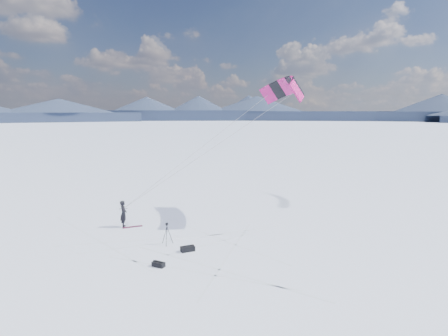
% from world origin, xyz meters
% --- Properties ---
extents(ground, '(1800.00, 1800.00, 0.00)m').
position_xyz_m(ground, '(0.00, 0.00, 0.00)').
color(ground, white).
extents(horizon_hills, '(704.00, 704.00, 10.43)m').
position_xyz_m(horizon_hills, '(-0.00, 0.00, 4.60)').
color(horizon_hills, '#182636').
rests_on(horizon_hills, ground).
extents(snow_tracks, '(17.62, 14.39, 0.01)m').
position_xyz_m(snow_tracks, '(-0.41, -0.64, 0.00)').
color(snow_tracks, silver).
rests_on(snow_tracks, ground).
extents(snowkiter, '(0.68, 0.80, 1.87)m').
position_xyz_m(snowkiter, '(-2.30, 4.00, 0.00)').
color(snowkiter, black).
rests_on(snowkiter, ground).
extents(snowboard, '(1.27, 0.95, 0.04)m').
position_xyz_m(snowboard, '(-1.69, 4.05, 0.02)').
color(snowboard, maroon).
rests_on(snowboard, ground).
extents(tripod, '(0.69, 0.64, 1.34)m').
position_xyz_m(tripod, '(1.77, 1.14, 0.87)').
color(tripod, black).
rests_on(tripod, ground).
extents(gear_bag_a, '(0.88, 0.76, 0.36)m').
position_xyz_m(gear_bag_a, '(3.28, 0.24, 0.16)').
color(gear_bag_a, black).
rests_on(gear_bag_a, ground).
extents(gear_bag_b, '(0.74, 0.51, 0.31)m').
position_xyz_m(gear_bag_b, '(2.35, -2.10, 0.13)').
color(gear_bag_b, black).
rests_on(gear_bag_b, ground).
extents(power_kite, '(12.44, 7.44, 9.23)m').
position_xyz_m(power_kite, '(8.66, 8.55, 9.59)').
color(power_kite, '#C0166B').
rests_on(power_kite, ground).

